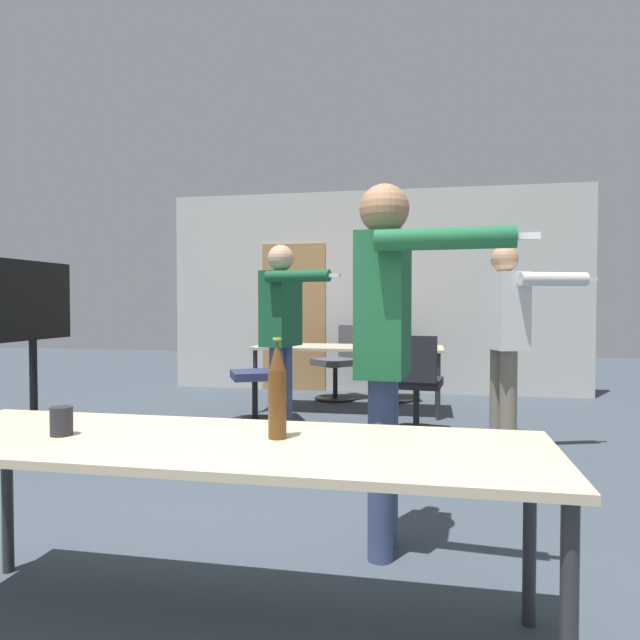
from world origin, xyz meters
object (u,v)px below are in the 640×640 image
at_px(tv_screen, 33,341).
at_px(beer_bottle, 277,391).
at_px(person_far_watching, 387,328).
at_px(person_near_casual, 505,326).
at_px(office_chair_far_right, 340,365).
at_px(drink_cup, 61,421).
at_px(office_chair_mid_tucked, 262,378).
at_px(office_chair_side_rolled, 395,364).
at_px(office_chair_far_left, 415,387).
at_px(person_left_plaid, 282,322).

distance_m(tv_screen, beer_bottle, 3.22).
relative_size(person_far_watching, beer_bottle, 4.89).
xyz_separation_m(person_far_watching, person_near_casual, (0.84, 2.32, -0.08)).
height_order(office_chair_far_right, drink_cup, office_chair_far_right).
xyz_separation_m(person_near_casual, office_chair_mid_tucked, (-2.33, 0.51, -0.58)).
relative_size(office_chair_mid_tucked, beer_bottle, 2.57).
bearing_deg(office_chair_side_rolled, person_near_casual, 106.18).
height_order(person_near_casual, office_chair_side_rolled, person_near_casual).
bearing_deg(drink_cup, office_chair_side_rolled, 80.30).
bearing_deg(office_chair_far_left, beer_bottle, -90.12).
xyz_separation_m(person_left_plaid, beer_bottle, (0.74, -2.89, -0.15)).
bearing_deg(tv_screen, drink_cup, -140.25).
relative_size(office_chair_side_rolled, drink_cup, 8.79).
relative_size(beer_bottle, drink_cup, 3.44).
relative_size(office_chair_far_left, office_chair_far_right, 0.99).
xyz_separation_m(beer_bottle, drink_cup, (-0.81, -0.11, -0.12)).
height_order(beer_bottle, drink_cup, beer_bottle).
height_order(person_near_casual, office_chair_far_right, person_near_casual).
relative_size(office_chair_mid_tucked, office_chair_side_rolled, 1.01).
bearing_deg(beer_bottle, office_chair_far_right, 96.42).
bearing_deg(person_far_watching, office_chair_far_right, -163.48).
relative_size(person_near_casual, office_chair_side_rolled, 1.82).
bearing_deg(person_left_plaid, tv_screen, -50.11).
distance_m(tv_screen, office_chair_side_rolled, 4.24).
bearing_deg(office_chair_far_right, office_chair_side_rolled, -128.22).
distance_m(person_far_watching, beer_bottle, 0.87).
bearing_deg(office_chair_side_rolled, beer_bottle, 78.63).
bearing_deg(drink_cup, beer_bottle, 7.64).
bearing_deg(beer_bottle, office_chair_mid_tucked, 107.61).
relative_size(office_chair_far_left, beer_bottle, 2.52).
height_order(tv_screen, office_chair_side_rolled, tv_screen).
xyz_separation_m(office_chair_far_left, office_chair_far_right, (-0.99, 1.75, 0.00)).
distance_m(person_near_casual, drink_cup, 3.77).
height_order(office_chair_far_left, drink_cup, office_chair_far_left).
bearing_deg(drink_cup, tv_screen, 129.75).
xyz_separation_m(office_chair_far_left, drink_cup, (-1.22, -3.48, 0.35)).
bearing_deg(office_chair_mid_tucked, person_near_casual, -128.62).
height_order(tv_screen, person_far_watching, person_far_watching).
bearing_deg(office_chair_side_rolled, person_far_watching, 82.76).
bearing_deg(person_near_casual, beer_bottle, -38.68).
bearing_deg(office_chair_mid_tucked, person_left_plaid, -176.70).
height_order(person_near_casual, office_chair_mid_tucked, person_near_casual).
xyz_separation_m(person_far_watching, office_chair_far_right, (-0.92, 4.35, -0.67)).
relative_size(person_far_watching, office_chair_side_rolled, 1.92).
bearing_deg(beer_bottle, office_chair_far_left, 83.03).
height_order(person_near_casual, person_left_plaid, person_left_plaid).
bearing_deg(person_left_plaid, person_far_watching, 39.85).
distance_m(person_near_casual, person_left_plaid, 1.93).
relative_size(person_near_casual, person_left_plaid, 0.99).
relative_size(office_chair_far_right, beer_bottle, 2.54).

